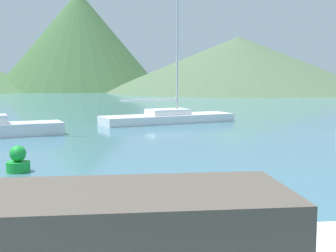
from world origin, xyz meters
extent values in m
cube|color=brown|center=(2.23, 4.25, 1.15)|extent=(4.28, 2.87, 0.81)
cube|color=white|center=(-1.69, 26.37, 0.24)|extent=(7.63, 6.61, 0.48)
cube|color=white|center=(-1.69, 26.37, 0.64)|extent=(2.81, 2.64, 0.33)
cylinder|color=#BCBCC1|center=(-1.21, 26.74, 4.47)|extent=(0.12, 0.12, 7.99)
cylinder|color=#BCBCC1|center=(-2.64, 25.62, 1.38)|extent=(2.91, 2.31, 0.10)
cylinder|color=green|center=(-3.19, 11.70, 0.15)|extent=(0.69, 0.69, 0.31)
sphere|color=green|center=(-3.19, 11.70, 0.55)|extent=(0.48, 0.48, 0.48)
cone|color=#3D6038|center=(-29.18, 80.50, 8.90)|extent=(29.98, 29.98, 17.80)
cone|color=#4C6647|center=(-0.36, 79.18, 4.57)|extent=(45.10, 45.10, 9.14)
camera|label=1|loc=(3.82, -0.66, 2.86)|focal=50.00mm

